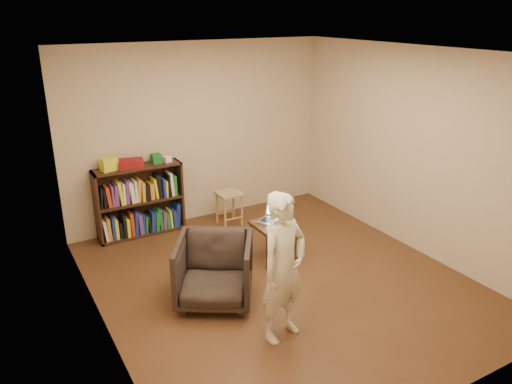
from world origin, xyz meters
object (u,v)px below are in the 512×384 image
laptop (276,216)px  person (283,267)px  bookshelf (140,204)px  side_table (273,230)px  stool (229,199)px  armchair (214,271)px

laptop → person: bearing=-62.3°
bookshelf → side_table: bookshelf is taller
side_table → person: 1.62m
stool → armchair: 2.06m
bookshelf → laptop: bookshelf is taller
person → laptop: bearing=45.4°
stool → laptop: size_ratio=1.03×
armchair → laptop: bearing=58.5°
bookshelf → laptop: bearing=-49.5°
laptop → person: 1.68m
side_table → stool: bearing=89.8°
side_table → person: (-0.75, -1.40, 0.34)m
armchair → side_table: size_ratio=1.67×
armchair → side_table: bearing=57.7°
armchair → person: (0.31, -0.87, 0.37)m
laptop → person: person is taller
stool → laptop: bearing=-86.8°
stool → side_table: (-0.00, -1.24, -0.00)m
bookshelf → stool: bookshelf is taller
laptop → bookshelf: bearing=-172.3°
side_table → armchair: bearing=-153.8°
laptop → person: (-0.82, -1.45, 0.20)m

